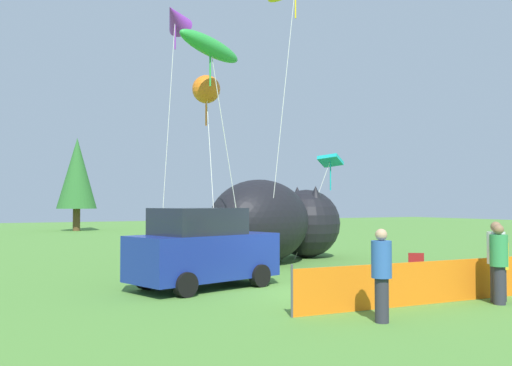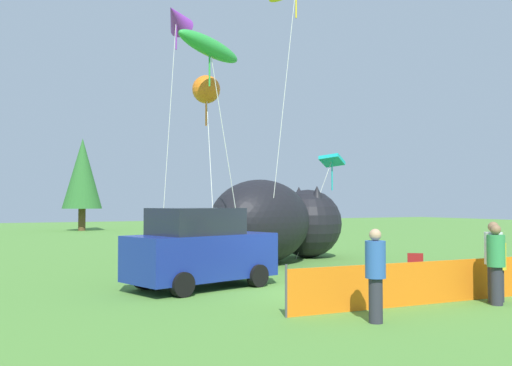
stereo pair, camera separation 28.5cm
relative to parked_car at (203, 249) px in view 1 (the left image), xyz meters
name	(u,v)px [view 1 (the left image)]	position (x,y,z in m)	size (l,w,h in m)	color
ground_plane	(315,292)	(2.39, -2.02, -1.08)	(120.00, 120.00, 0.00)	#548C38
parked_car	(203,249)	(0.00, 0.00, 0.00)	(4.50, 2.89, 2.22)	navy
folding_chair	(417,265)	(6.19, -1.77, -0.59)	(0.68, 0.68, 0.85)	maroon
inflatable_cat	(275,224)	(5.28, 5.19, 0.43)	(7.33, 5.36, 3.26)	black
safety_fence	(436,282)	(3.97, -4.72, -0.58)	(7.78, 0.35, 1.09)	orange
spectator_in_white_shirt	(499,261)	(5.15, -5.54, -0.06)	(0.41, 0.41, 1.86)	#2D2D38
spectator_in_green_shirt	(496,258)	(5.35, -5.31, -0.04)	(0.42, 0.42, 1.92)	#2D2D38
spectator_in_red_shirt	(382,271)	(1.41, -5.84, -0.07)	(0.40, 0.40, 1.85)	#2D2D38
spectator_in_black_shirt	(501,264)	(5.55, -5.27, -0.20)	(0.35, 0.35, 1.62)	#2D2D38
kite_orange_flower	(206,90)	(1.74, 3.92, 5.30)	(1.21, 3.14, 6.90)	silver
kite_green_fish	(210,47)	(1.27, 2.46, 6.40)	(2.88, 2.00, 8.00)	silver
kite_purple_delta	(175,18)	(1.65, 6.98, 8.76)	(1.92, 2.16, 10.57)	silver
kite_teal_diamond	(330,162)	(8.35, 5.75, 3.07)	(2.47, 1.23, 4.49)	silver
horizon_tree_east	(77,174)	(2.95, 35.08, 3.76)	(3.30, 3.30, 7.88)	brown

